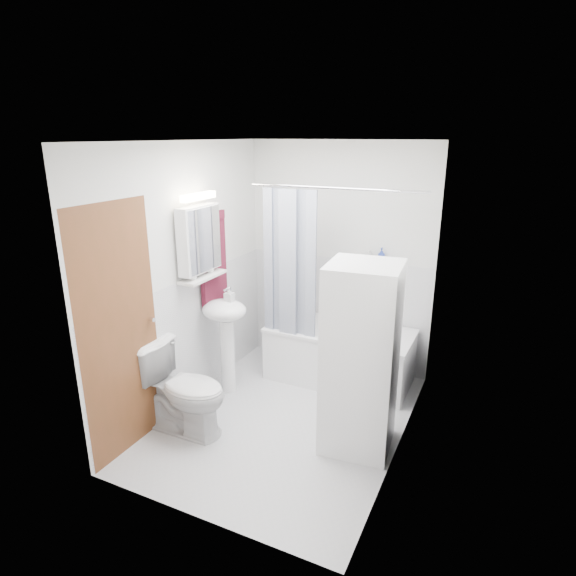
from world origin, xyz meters
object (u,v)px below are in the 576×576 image
at_px(toilet, 183,389).
at_px(washer_dryer, 360,359).
at_px(sink, 225,325).
at_px(bathtub, 339,352).

bearing_deg(toilet, washer_dryer, -72.42).
relative_size(sink, washer_dryer, 0.68).
bearing_deg(bathtub, washer_dryer, -62.69).
bearing_deg(sink, toilet, -87.36).
xyz_separation_m(sink, washer_dryer, (1.43, -0.29, 0.07)).
height_order(bathtub, sink, sink).
distance_m(washer_dryer, toilet, 1.52).
relative_size(bathtub, washer_dryer, 0.95).
height_order(bathtub, toilet, toilet).
relative_size(bathtub, sink, 1.40).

